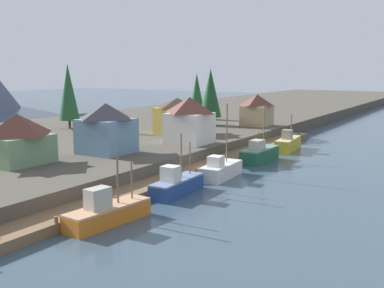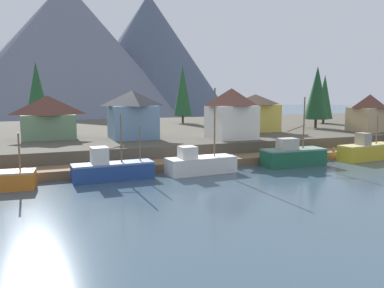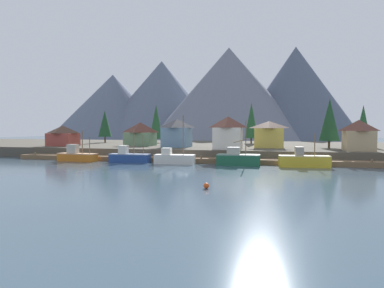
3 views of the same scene
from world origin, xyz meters
name	(u,v)px [view 3 (image 3 of 3)]	position (x,y,z in m)	size (l,w,h in m)	color
ground_plane	(202,157)	(0.00, 20.00, -0.50)	(400.00, 400.00, 1.00)	#384C5B
dock	(185,160)	(0.00, 1.99, 0.50)	(80.00, 4.00, 1.60)	brown
shoreline_bank	(211,148)	(0.00, 32.00, 1.25)	(400.00, 56.00, 2.50)	#4C473D
mountain_west_peak	(113,107)	(-91.36, 147.04, 22.50)	(86.66, 86.66, 45.01)	slate
mountain_central_peak	(162,100)	(-57.78, 154.71, 27.16)	(92.67, 92.67, 54.31)	slate
mountain_east_peak	(229,94)	(-7.03, 126.89, 27.10)	(94.23, 94.23, 54.19)	slate
mountain_far_ridge	(295,94)	(30.84, 138.69, 27.64)	(75.64, 75.64, 55.28)	#4C566B
fishing_boat_orange	(77,156)	(-23.63, -1.83, 1.15)	(9.30, 3.42, 6.77)	#CC6B1E
fishing_boat_blue	(129,157)	(-11.36, -1.50, 1.17)	(8.68, 2.75, 7.10)	navy
fishing_boat_white	(174,158)	(-1.24, -1.86, 1.12)	(8.31, 3.41, 9.85)	silver
fishing_boat_green	(238,159)	(11.73, -1.73, 1.29)	(8.28, 3.17, 8.76)	#1E5B3D
fishing_boat_yellow	(304,161)	(23.97, -1.85, 1.24)	(9.31, 3.43, 6.28)	gold
house_blue	(177,133)	(-5.42, 14.36, 6.15)	(6.86, 6.88, 7.14)	#6689A8
house_yellow	(269,134)	(17.38, 17.39, 5.84)	(7.19, 6.75, 6.55)	gold
house_tan	(359,135)	(35.88, 9.60, 5.85)	(5.94, 5.67, 6.54)	tan
house_red	(63,136)	(-36.95, 12.21, 5.32)	(7.49, 5.79, 5.52)	#9E4238
house_green	(140,134)	(-17.18, 18.61, 5.78)	(7.87, 6.40, 6.40)	#6B8E66
house_white	(228,132)	(8.32, 9.02, 6.32)	(6.44, 6.62, 7.47)	silver
conifer_near_left	(105,124)	(-36.66, 34.71, 8.89)	(4.48, 4.48, 10.81)	#4C3823
conifer_near_right	(363,124)	(40.98, 27.48, 8.42)	(3.92, 3.92, 10.80)	#4C3823
conifer_mid_left	(156,122)	(-18.75, 35.66, 9.44)	(4.42, 4.42, 12.53)	#4C3823
conifer_mid_right	(330,120)	(31.41, 18.29, 9.32)	(4.70, 4.70, 11.88)	#4C3823
conifer_back_left	(251,120)	(11.65, 39.46, 9.77)	(4.13, 4.13, 12.83)	#4C3823
channel_buoy	(206,186)	(10.64, -27.61, 0.35)	(0.70, 0.70, 0.70)	#E04C19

